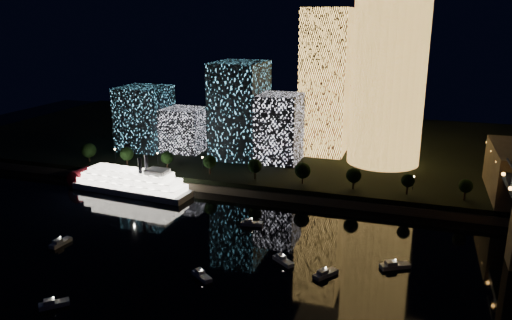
{
  "coord_description": "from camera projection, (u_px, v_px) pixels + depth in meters",
  "views": [
    {
      "loc": [
        31.25,
        -96.83,
        68.77
      ],
      "look_at": [
        -18.65,
        55.0,
        23.0
      ],
      "focal_mm": 35.0,
      "sensor_mm": 36.0,
      "label": 1
    }
  ],
  "objects": [
    {
      "name": "midrise_blocks",
      "position": [
        216.0,
        118.0,
        237.93
      ],
      "size": [
        90.75,
        28.82,
        44.33
      ],
      "color": "white",
      "rests_on": "far_bank"
    },
    {
      "name": "far_bank",
      "position": [
        352.0,
        148.0,
        262.19
      ],
      "size": [
        420.0,
        160.0,
        5.0
      ],
      "primitive_type": "cube",
      "color": "black",
      "rests_on": "ground"
    },
    {
      "name": "esplanade_trees",
      "position": [
        232.0,
        164.0,
        206.3
      ],
      "size": [
        166.01,
        6.94,
        8.97
      ],
      "color": "black",
      "rests_on": "far_bank"
    },
    {
      "name": "riverboat",
      "position": [
        126.0,
        182.0,
        203.17
      ],
      "size": [
        55.77,
        16.04,
        16.57
      ],
      "color": "silver",
      "rests_on": "ground"
    },
    {
      "name": "seawall",
      "position": [
        324.0,
        200.0,
        191.23
      ],
      "size": [
        420.0,
        6.0,
        3.0
      ],
      "primitive_type": "cube",
      "color": "#6B5E4C",
      "rests_on": "ground"
    },
    {
      "name": "motorboats",
      "position": [
        249.0,
        284.0,
        132.15
      ],
      "size": [
        106.81,
        69.93,
        2.78
      ],
      "color": "silver",
      "rests_on": "ground"
    },
    {
      "name": "street_lamps",
      "position": [
        250.0,
        165.0,
        210.32
      ],
      "size": [
        132.7,
        0.7,
        5.65
      ],
      "color": "black",
      "rests_on": "far_bank"
    },
    {
      "name": "tower_rectangular",
      "position": [
        325.0,
        83.0,
        235.6
      ],
      "size": [
        21.43,
        21.43,
        68.18
      ],
      "primitive_type": "cube",
      "color": "#FFB851",
      "rests_on": "far_bank"
    },
    {
      "name": "tower_cylindrical",
      "position": [
        388.0,
        74.0,
        217.43
      ],
      "size": [
        34.0,
        34.0,
        79.56
      ],
      "color": "#FFB851",
      "rests_on": "far_bank"
    }
  ]
}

